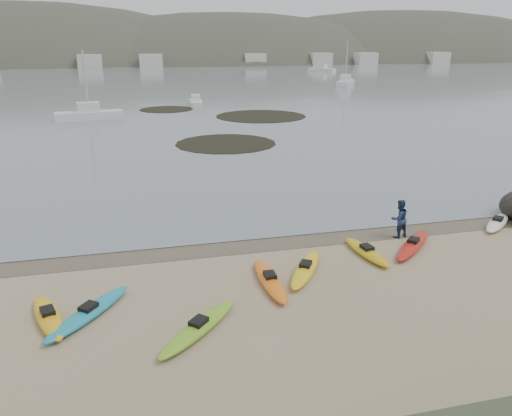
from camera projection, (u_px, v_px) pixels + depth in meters
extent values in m
plane|color=tan|center=(256.00, 240.00, 22.25)|extent=(600.00, 600.00, 0.00)
plane|color=brown|center=(258.00, 242.00, 21.97)|extent=(60.00, 60.00, 0.00)
plane|color=slate|center=(137.00, 54.00, 298.13)|extent=(1200.00, 1200.00, 0.00)
ellipsoid|color=yellow|center=(305.00, 269.00, 19.03)|extent=(2.50, 3.40, 0.34)
ellipsoid|color=white|center=(497.00, 223.00, 23.82)|extent=(2.85, 2.50, 0.34)
ellipsoid|color=#79B524|center=(199.00, 328.00, 15.18)|extent=(3.12, 3.25, 0.34)
ellipsoid|color=red|center=(413.00, 245.00, 21.28)|extent=(3.33, 3.24, 0.34)
ellipsoid|color=#EFB014|center=(48.00, 317.00, 15.76)|extent=(1.67, 3.23, 0.34)
ellipsoid|color=teal|center=(89.00, 313.00, 16.01)|extent=(2.88, 3.52, 0.34)
ellipsoid|color=gold|center=(367.00, 252.00, 20.56)|extent=(1.06, 3.19, 0.34)
ellipsoid|color=orange|center=(270.00, 280.00, 18.15)|extent=(0.72, 3.61, 0.34)
imported|color=navy|center=(399.00, 219.00, 22.29)|extent=(0.96, 0.81, 1.76)
cylinder|color=black|center=(226.00, 144.00, 42.52)|extent=(8.59, 8.59, 0.04)
cylinder|color=black|center=(261.00, 116.00, 57.50)|extent=(10.42, 10.42, 0.04)
cylinder|color=black|center=(166.00, 110.00, 62.93)|extent=(6.71, 6.71, 0.04)
cube|color=silver|center=(89.00, 115.00, 55.04)|extent=(7.46, 3.08, 1.01)
cube|color=silver|center=(196.00, 103.00, 66.57)|extent=(1.95, 5.56, 0.76)
cube|color=silver|center=(345.00, 83.00, 94.90)|extent=(6.20, 7.80, 1.11)
cube|color=silver|center=(322.00, 70.00, 135.26)|extent=(6.38, 7.50, 1.08)
ellipsoid|color=#384235|center=(29.00, 109.00, 197.24)|extent=(220.00, 120.00, 80.00)
ellipsoid|color=#384235|center=(229.00, 98.00, 209.78)|extent=(200.00, 110.00, 68.00)
ellipsoid|color=#384235|center=(400.00, 95.00, 238.69)|extent=(230.00, 130.00, 76.00)
cube|color=beige|center=(85.00, 61.00, 150.90)|extent=(7.00, 5.00, 4.00)
cube|color=beige|center=(165.00, 61.00, 156.30)|extent=(7.00, 5.00, 4.00)
cube|color=beige|center=(240.00, 60.00, 161.70)|extent=(7.00, 5.00, 4.00)
cube|color=beige|center=(310.00, 59.00, 167.11)|extent=(7.00, 5.00, 4.00)
cube|color=beige|center=(375.00, 59.00, 172.51)|extent=(7.00, 5.00, 4.00)
cube|color=beige|center=(437.00, 58.00, 177.91)|extent=(7.00, 5.00, 4.00)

